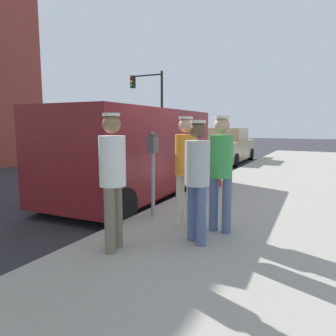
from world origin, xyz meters
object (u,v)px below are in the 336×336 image
Objects in this scene: parked_sedan_ahead at (226,147)px; traffic_light_corner at (150,98)px; pedestrian_in_orange at (186,164)px; pedestrian_in_gray at (197,174)px; parked_van at (135,151)px; parking_meter_near at (153,160)px; fire_hydrant at (217,171)px; pedestrian_in_white at (113,173)px; pedestrian_in_green at (221,166)px.

traffic_light_corner is (-6.21, 3.44, 2.77)m from parked_sedan_ahead.
pedestrian_in_orange is 0.77m from pedestrian_in_gray.
parked_van is 1.01× the size of traffic_light_corner.
parking_meter_near is 0.34× the size of parked_sedan_ahead.
traffic_light_corner reaches higher than fire_hydrant.
pedestrian_in_orange reaches higher than parked_sedan_ahead.
pedestrian_in_orange is at bearing -76.62° from parked_sedan_ahead.
traffic_light_corner is 6.05× the size of fire_hydrant.
pedestrian_in_orange is at bearing 72.97° from pedestrian_in_white.
pedestrian_in_green is 0.33× the size of parked_van.
parking_meter_near is at bearing 170.15° from pedestrian_in_green.
parked_van is at bearing 138.66° from pedestrian_in_orange.
pedestrian_in_green is at bearing -56.08° from traffic_light_corner.
pedestrian_in_white is 1.42m from pedestrian_in_orange.
parked_sedan_ahead is (-2.90, 10.91, -0.37)m from pedestrian_in_gray.
pedestrian_in_green is at bearing -2.81° from pedestrian_in_orange.
pedestrian_in_orange is at bearing 177.19° from pedestrian_in_green.
parking_meter_near is 0.29× the size of parked_van.
parking_meter_near is at bearing -91.75° from fire_hydrant.
parking_meter_near is 0.90× the size of pedestrian_in_gray.
pedestrian_in_green is 2.05× the size of fire_hydrant.
pedestrian_in_orange reaches higher than parking_meter_near.
traffic_light_corner reaches higher than pedestrian_in_white.
parking_meter_near is at bearing 101.00° from pedestrian_in_white.
pedestrian_in_gray is (0.87, 0.73, -0.06)m from pedestrian_in_white.
pedestrian_in_gray is at bearing -35.17° from parking_meter_near.
parking_meter_near is 15.85m from traffic_light_corner.
parking_meter_near is at bearing -59.60° from traffic_light_corner.
pedestrian_in_orange reaches higher than fire_hydrant.
pedestrian_in_green is 0.34× the size of traffic_light_corner.
parked_sedan_ahead is at bearing 106.42° from pedestrian_in_green.
pedestrian_in_white reaches higher than pedestrian_in_gray.
pedestrian_in_orange is 2.95m from parked_van.
pedestrian_in_green is at bearing 76.48° from pedestrian_in_gray.
parked_van is at bearing 136.01° from pedestrian_in_gray.
traffic_light_corner is at bearing 118.64° from pedestrian_in_white.
fire_hydrant is (0.10, 3.27, -0.61)m from parking_meter_near.
traffic_light_corner is at bearing 120.40° from parking_meter_near.
pedestrian_in_orange is 16.39m from traffic_light_corner.
parking_meter_near is 1.33m from pedestrian_in_green.
pedestrian_in_green is 10.76m from parked_sedan_ahead.
pedestrian_in_orange is 2.05× the size of fire_hydrant.
fire_hydrant is (1.60, 1.52, -0.59)m from parked_van.
parked_van reaches higher than pedestrian_in_white.
parked_sedan_ahead is 5.17× the size of fire_hydrant.
fire_hydrant is (-1.21, 3.50, -0.60)m from pedestrian_in_green.
parking_meter_near is 1.58m from pedestrian_in_white.
fire_hydrant is (8.04, -10.26, -2.95)m from traffic_light_corner.
pedestrian_in_green is (1.31, -0.23, -0.01)m from parking_meter_near.
parked_van is at bearing -88.43° from parked_sedan_ahead.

